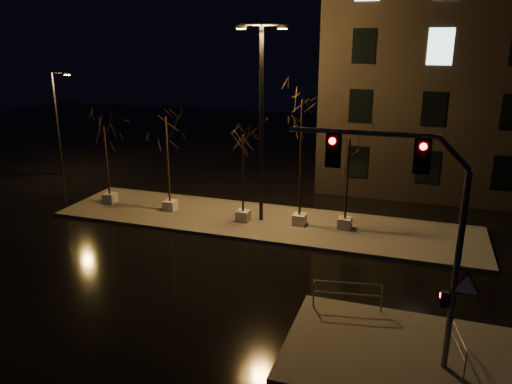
% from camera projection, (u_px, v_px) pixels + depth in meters
% --- Properties ---
extents(ground, '(90.00, 90.00, 0.00)m').
position_uv_depth(ground, '(217.00, 272.00, 20.60)').
color(ground, black).
rests_on(ground, ground).
extents(median, '(22.00, 5.00, 0.15)m').
position_uv_depth(median, '(262.00, 222.00, 26.01)').
color(median, '#4A4842').
rests_on(median, ground).
extents(sidewalk_corner, '(7.00, 5.00, 0.15)m').
position_uv_depth(sidewalk_corner, '(401.00, 354.00, 15.13)').
color(sidewalk_corner, '#4A4842').
rests_on(sidewalk_corner, ground).
extents(tree_0, '(1.80, 1.80, 4.52)m').
position_uv_depth(tree_0, '(105.00, 144.00, 27.75)').
color(tree_0, beige).
rests_on(tree_0, median).
extents(tree_1, '(1.80, 1.80, 5.31)m').
position_uv_depth(tree_1, '(167.00, 138.00, 26.31)').
color(tree_1, beige).
rests_on(tree_1, median).
extents(tree_2, '(1.80, 1.80, 4.60)m').
position_uv_depth(tree_2, '(243.00, 155.00, 24.88)').
color(tree_2, beige).
rests_on(tree_2, median).
extents(tree_3, '(1.80, 1.80, 6.47)m').
position_uv_depth(tree_3, '(302.00, 129.00, 23.93)').
color(tree_3, beige).
rests_on(tree_3, median).
extents(tree_4, '(1.80, 1.80, 4.70)m').
position_uv_depth(tree_4, '(348.00, 159.00, 23.81)').
color(tree_4, beige).
rests_on(tree_4, median).
extents(traffic_signal_mast, '(5.53, 0.26, 6.75)m').
position_uv_depth(traffic_signal_mast, '(419.00, 219.00, 13.46)').
color(traffic_signal_mast, slate).
rests_on(traffic_signal_mast, sidewalk_corner).
extents(streetlight_main, '(2.41, 0.90, 9.73)m').
position_uv_depth(streetlight_main, '(261.00, 112.00, 24.41)').
color(streetlight_main, black).
rests_on(streetlight_main, median).
extents(streetlight_far, '(1.36, 0.58, 7.06)m').
position_uv_depth(streetlight_far, '(58.00, 120.00, 34.13)').
color(streetlight_far, black).
rests_on(streetlight_far, ground).
extents(guard_rail_a, '(2.36, 0.46, 1.03)m').
position_uv_depth(guard_rail_a, '(348.00, 291.00, 17.32)').
color(guard_rail_a, slate).
rests_on(guard_rail_a, sidewalk_corner).
extents(guard_rail_b, '(0.40, 1.82, 0.88)m').
position_uv_depth(guard_rail_b, '(457.00, 342.00, 14.64)').
color(guard_rail_b, slate).
rests_on(guard_rail_b, sidewalk_corner).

